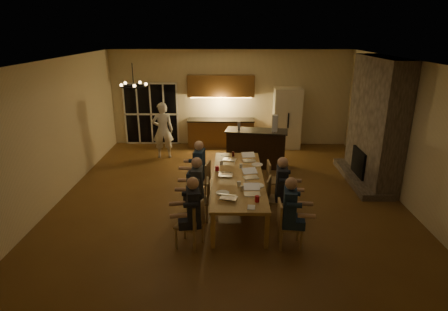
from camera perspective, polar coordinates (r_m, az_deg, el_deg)
floor at (r=8.95m, az=0.86°, el=-6.61°), size 9.00×9.00×0.00m
back_wall at (r=12.80m, az=0.91°, el=8.73°), size 8.00×0.04×3.20m
left_wall at (r=9.29m, az=-24.75°, el=3.11°), size 0.04×9.00×3.20m
right_wall at (r=9.31m, az=26.54°, el=2.86°), size 0.04×9.00×3.20m
ceiling at (r=8.10m, az=0.98°, el=14.42°), size 8.00×9.00×0.04m
french_doors at (r=13.14m, az=-11.03°, el=6.21°), size 1.86×0.08×2.10m
fireplace at (r=10.24m, az=22.16°, el=4.78°), size 0.58×2.50×3.20m
kitchenette at (r=12.57m, az=-0.47°, el=6.69°), size 2.24×0.68×2.40m
refrigerator at (r=12.70m, az=9.54°, el=5.63°), size 0.90×0.68×2.00m
dining_table at (r=8.36m, az=2.14°, el=-5.68°), size 1.10×3.35×0.75m
bar_island at (r=10.90m, az=4.91°, el=1.12°), size 1.84×0.93×1.08m
chair_left_near at (r=6.99m, az=-5.35°, el=-10.35°), size 0.56×0.56×0.89m
chair_left_mid at (r=7.88m, az=-3.95°, el=-6.77°), size 0.47×0.47×0.89m
chair_left_far at (r=8.88m, az=-3.72°, el=-3.71°), size 0.51×0.51×0.89m
chair_right_near at (r=7.05m, az=10.05°, el=-10.32°), size 0.44×0.44×0.89m
chair_right_mid at (r=7.97m, az=8.17°, el=-6.61°), size 0.54×0.54×0.89m
chair_right_far at (r=8.94m, az=8.05°, el=-3.72°), size 0.46×0.46×0.89m
person_left_near at (r=6.84m, az=-4.66°, el=-8.70°), size 0.70×0.70×1.38m
person_right_near at (r=6.91m, az=9.93°, el=-8.65°), size 0.67×0.67×1.38m
person_left_mid at (r=7.79m, az=-4.08°, el=-5.10°), size 0.60×0.60×1.38m
person_right_mid at (r=7.87m, az=8.74°, el=-5.02°), size 0.64×0.64×1.38m
person_left_far at (r=8.86m, az=-3.77°, el=-2.05°), size 0.67×0.67×1.38m
standing_person at (r=11.66m, az=-9.30°, el=3.82°), size 0.70×0.52×1.74m
chandelier at (r=7.80m, az=-13.61°, el=10.25°), size 0.53×0.53×0.03m
laptop_a at (r=7.18m, az=0.71°, el=-5.72°), size 0.37×0.34×0.23m
laptop_b at (r=7.35m, az=4.32°, el=-5.15°), size 0.33×0.29×0.23m
laptop_c at (r=8.26m, az=0.22°, el=-2.33°), size 0.35×0.32×0.23m
laptop_d at (r=8.15m, az=4.13°, el=-2.67°), size 0.38×0.35×0.23m
laptop_e at (r=9.24m, az=0.84°, el=0.00°), size 0.38×0.35×0.23m
laptop_f at (r=9.18m, az=3.84°, el=-0.16°), size 0.36×0.32×0.23m
mug_front at (r=7.75m, az=2.29°, el=-4.31°), size 0.08×0.08×0.10m
mug_mid at (r=8.72m, az=2.61°, el=-1.61°), size 0.07×0.07×0.10m
mug_back at (r=8.92m, az=-0.41°, el=-1.11°), size 0.08×0.08×0.10m
redcup_near at (r=7.08m, az=5.07°, el=-6.61°), size 0.08×0.08×0.12m
redcup_mid at (r=8.54m, az=-1.07°, el=-1.98°), size 0.09×0.09×0.12m
can_silver at (r=7.51m, az=2.76°, el=-5.03°), size 0.06×0.06×0.12m
can_cola at (r=9.52m, az=1.40°, el=0.24°), size 0.07×0.07×0.12m
can_right at (r=8.51m, az=4.67°, el=-2.12°), size 0.07×0.07×0.12m
plate_near at (r=7.79m, az=5.15°, el=-4.58°), size 0.27×0.27×0.02m
plate_left at (r=7.42m, az=-0.21°, el=-5.72°), size 0.27×0.27×0.02m
plate_far at (r=8.96m, az=5.07°, el=-1.38°), size 0.27×0.27×0.02m
notepad at (r=6.88m, az=4.17°, el=-7.88°), size 0.16×0.21×0.01m
bar_bottle at (r=10.71m, az=2.29°, el=4.52°), size 0.09×0.09×0.24m
bar_blender at (r=10.61m, az=7.76°, el=4.88°), size 0.18×0.18×0.47m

